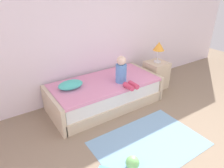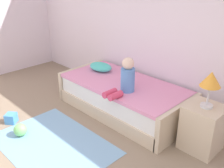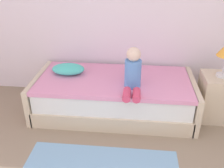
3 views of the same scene
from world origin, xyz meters
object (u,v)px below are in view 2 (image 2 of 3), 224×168
(toy_block, at_px, (11,118))
(nightstand, at_px, (203,128))
(pillow, at_px, (101,67))
(table_lamp, at_px, (211,81))
(child_figure, at_px, (125,79))
(toy_ball, at_px, (20,130))
(bed, at_px, (123,97))

(toy_block, bearing_deg, nightstand, 32.53)
(pillow, bearing_deg, table_lamp, -2.81)
(child_figure, height_order, toy_block, child_figure)
(child_figure, xyz_separation_m, toy_ball, (-0.76, -1.28, -0.61))
(table_lamp, height_order, pillow, table_lamp)
(child_figure, relative_size, toy_ball, 2.78)
(bed, height_order, pillow, pillow)
(bed, relative_size, child_figure, 4.14)
(toy_ball, bearing_deg, pillow, 94.04)
(table_lamp, bearing_deg, bed, -179.89)
(bed, relative_size, nightstand, 3.52)
(nightstand, height_order, pillow, pillow)
(toy_ball, relative_size, toy_block, 1.25)
(nightstand, height_order, child_figure, child_figure)
(table_lamp, height_order, child_figure, table_lamp)
(nightstand, distance_m, child_figure, 1.20)
(pillow, distance_m, toy_ball, 1.68)
(table_lamp, height_order, toy_ball, table_lamp)
(pillow, bearing_deg, toy_block, -100.75)
(nightstand, height_order, toy_ball, nightstand)
(nightstand, bearing_deg, pillow, 177.19)
(toy_ball, bearing_deg, table_lamp, 38.88)
(table_lamp, xyz_separation_m, toy_ball, (-1.87, -1.51, -0.84))
(bed, xyz_separation_m, toy_block, (-0.93, -1.45, -0.17))
(table_lamp, relative_size, pillow, 1.02)
(child_figure, distance_m, toy_ball, 1.61)
(child_figure, bearing_deg, table_lamp, 11.82)
(table_lamp, distance_m, child_figure, 1.15)
(bed, xyz_separation_m, pillow, (-0.63, 0.10, 0.32))
(pillow, height_order, toy_ball, pillow)
(bed, xyz_separation_m, toy_ball, (-0.52, -1.50, -0.15))
(bed, height_order, nightstand, nightstand)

